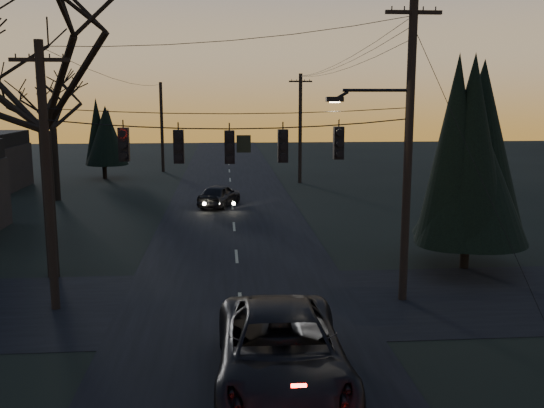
{
  "coord_description": "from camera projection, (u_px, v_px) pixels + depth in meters",
  "views": [
    {
      "loc": [
        -0.48,
        -9.26,
        6.84
      ],
      "look_at": [
        0.9,
        8.06,
        3.72
      ],
      "focal_mm": 40.0,
      "sensor_mm": 36.0,
      "label": 1
    }
  ],
  "objects": [
    {
      "name": "utility_pole_far_l",
      "position": [
        163.0,
        172.0,
        55.0
      ],
      "size": [
        0.3,
        0.3,
        8.0
      ],
      "primitive_type": null,
      "color": "black",
      "rests_on": "ground"
    },
    {
      "name": "utility_pole_left",
      "position": [
        56.0,
        309.0,
        19.68
      ],
      "size": [
        1.8,
        0.3,
        8.5
      ],
      "primitive_type": null,
      "color": "black",
      "rests_on": "ground"
    },
    {
      "name": "evergreen_dist",
      "position": [
        103.0,
        137.0,
        49.94
      ],
      "size": [
        3.41,
        3.41,
        5.8
      ],
      "color": "black",
      "rests_on": "ground"
    },
    {
      "name": "bare_tree_left",
      "position": [
        40.0,
        69.0,
        21.82
      ],
      "size": [
        10.4,
        10.4,
        11.1
      ],
      "color": "black",
      "rests_on": "ground"
    },
    {
      "name": "bare_tree_dist",
      "position": [
        51.0,
        99.0,
        38.91
      ],
      "size": [
        6.61,
        6.61,
        9.48
      ],
      "color": "black",
      "rests_on": "ground"
    },
    {
      "name": "evergreen_right",
      "position": [
        470.0,
        160.0,
        23.57
      ],
      "size": [
        4.47,
        4.47,
        7.53
      ],
      "color": "black",
      "rests_on": "ground"
    },
    {
      "name": "utility_pole_right",
      "position": [
        402.0,
        299.0,
        20.58
      ],
      "size": [
        5.0,
        0.3,
        10.0
      ],
      "primitive_type": null,
      "color": "black",
      "rests_on": "ground"
    },
    {
      "name": "main_road",
      "position": [
        235.0,
        235.0,
        29.96
      ],
      "size": [
        8.0,
        120.0,
        0.02
      ],
      "primitive_type": "cube",
      "color": "black",
      "rests_on": "ground"
    },
    {
      "name": "span_signal_assembly",
      "position": [
        231.0,
        145.0,
        19.2
      ],
      "size": [
        11.5,
        0.44,
        1.54
      ],
      "color": "black",
      "rests_on": "ground"
    },
    {
      "name": "sedan_oncoming_a",
      "position": [
        219.0,
        195.0,
        37.68
      ],
      "size": [
        2.99,
        4.41,
        1.4
      ],
      "primitive_type": "imported",
      "rotation": [
        0.0,
        0.0,
        2.78
      ],
      "color": "black",
      "rests_on": "ground"
    },
    {
      "name": "suv_near",
      "position": [
        282.0,
        352.0,
        14.18
      ],
      "size": [
        3.14,
        6.59,
        1.82
      ],
      "primitive_type": "imported",
      "rotation": [
        0.0,
        0.0,
        -0.02
      ],
      "color": "black",
      "rests_on": "ground"
    },
    {
      "name": "cross_road",
      "position": [
        241.0,
        304.0,
        20.15
      ],
      "size": [
        60.0,
        7.0,
        0.02
      ],
      "primitive_type": "cube",
      "color": "black",
      "rests_on": "ground"
    },
    {
      "name": "utility_pole_far_r",
      "position": [
        300.0,
        183.0,
        48.05
      ],
      "size": [
        1.8,
        0.3,
        8.5
      ],
      "primitive_type": null,
      "color": "black",
      "rests_on": "ground"
    }
  ]
}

